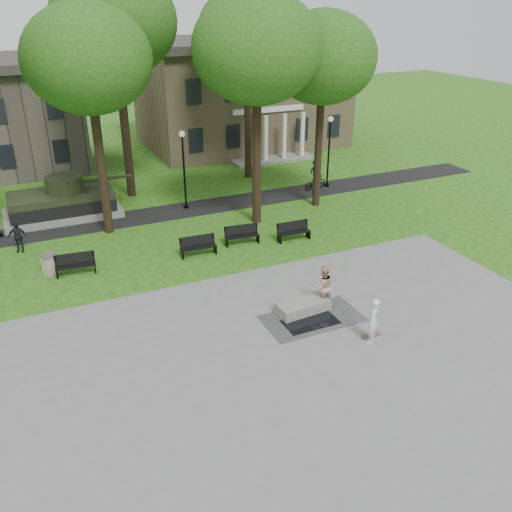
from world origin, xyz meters
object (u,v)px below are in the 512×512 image
(skateboarder, at_px, (373,321))
(friend_watching, at_px, (323,286))
(park_bench_0, at_px, (75,264))
(concrete_block, at_px, (303,306))
(cyclist, at_px, (315,177))
(trash_bin, at_px, (50,264))

(skateboarder, bearing_deg, friend_watching, -128.94)
(friend_watching, distance_m, park_bench_0, 11.55)
(concrete_block, distance_m, cyclist, 15.82)
(trash_bin, bearing_deg, skateboarder, -46.37)
(concrete_block, bearing_deg, cyclist, 58.02)
(concrete_block, xyz_separation_m, skateboarder, (1.29, -2.94, 0.67))
(concrete_block, relative_size, cyclist, 1.10)
(friend_watching, bearing_deg, cyclist, -115.33)
(park_bench_0, xyz_separation_m, trash_bin, (-1.06, 0.56, -0.04))
(skateboarder, height_order, park_bench_0, skateboarder)
(concrete_block, xyz_separation_m, park_bench_0, (-7.99, 7.34, 0.28))
(concrete_block, height_order, cyclist, cyclist)
(cyclist, relative_size, trash_bin, 2.07)
(cyclist, bearing_deg, concrete_block, 134.29)
(concrete_block, relative_size, skateboarder, 1.22)
(friend_watching, xyz_separation_m, trash_bin, (-10.03, 7.83, -0.44))
(concrete_block, relative_size, park_bench_0, 1.20)
(cyclist, xyz_separation_m, trash_bin, (-17.42, -5.51, -0.33))
(skateboarder, bearing_deg, park_bench_0, -92.69)
(skateboarder, relative_size, trash_bin, 1.87)
(cyclist, bearing_deg, skateboarder, 142.84)
(park_bench_0, distance_m, trash_bin, 1.20)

